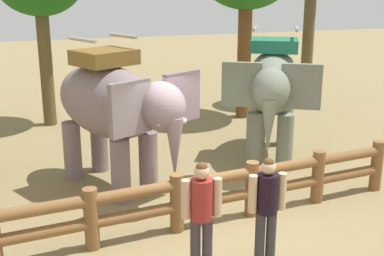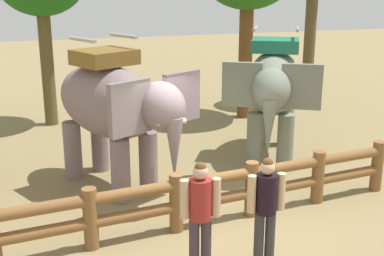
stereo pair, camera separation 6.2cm
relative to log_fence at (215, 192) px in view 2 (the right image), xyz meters
The scene contains 6 objects.
ground_plane 0.61m from the log_fence, 90.00° to the right, with size 60.00×60.00×0.00m, color olive.
log_fence is the anchor object (origin of this frame).
elephant_near_left 2.81m from the log_fence, 123.32° to the left, with size 2.90×3.70×3.15m.
elephant_center 3.98m from the log_fence, 49.06° to the left, with size 2.94×3.67×3.14m.
tourist_woman_in_black 1.56m from the log_fence, 118.47° to the right, with size 0.60×0.38×1.71m.
tourist_man_in_blue 1.49m from the log_fence, 77.96° to the right, with size 0.60×0.36×1.69m.
Camera 2 is at (-2.91, -7.74, 4.25)m, focal length 47.75 mm.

